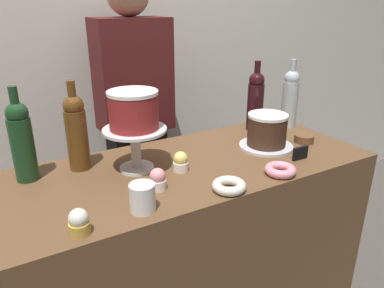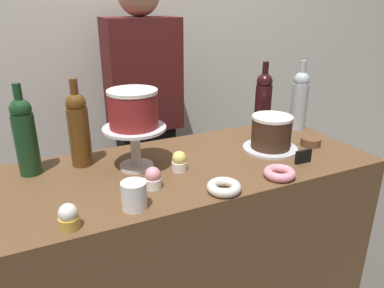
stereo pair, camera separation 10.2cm
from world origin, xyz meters
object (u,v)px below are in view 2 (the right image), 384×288
cake_stand_pedestal (135,140)px  chocolate_round_cake (271,132)px  donut_sugar (223,187)px  donut_pink (280,173)px  cupcake_strawberry (153,178)px  white_layer_cake (133,109)px  barista_figure (145,128)px  wine_bottle_green (25,135)px  wine_bottle_dark_red (263,101)px  coffee_cup_ceramic (134,195)px  cupcake_lemon (179,162)px  cookie_stack (311,142)px  wine_bottle_clear (300,100)px  cupcake_vanilla (69,217)px  wine_bottle_amber (79,128)px  price_sign_chalkboard (303,157)px

cake_stand_pedestal → chocolate_round_cake: 0.56m
chocolate_round_cake → donut_sugar: size_ratio=1.46×
donut_pink → cupcake_strawberry: bearing=164.8°
white_layer_cake → barista_figure: (0.22, 0.58, -0.28)m
wine_bottle_green → wine_bottle_dark_red: size_ratio=1.00×
chocolate_round_cake → coffee_cup_ceramic: (-0.64, -0.21, -0.03)m
chocolate_round_cake → wine_bottle_green: 0.93m
cupcake_lemon → cookie_stack: (0.60, -0.01, -0.02)m
wine_bottle_clear → coffee_cup_ceramic: (-0.92, -0.37, -0.10)m
donut_pink → coffee_cup_ceramic: bearing=177.9°
chocolate_round_cake → cupcake_strawberry: chocolate_round_cake is taller
wine_bottle_dark_red → coffee_cup_ceramic: bearing=-150.9°
donut_pink → coffee_cup_ceramic: coffee_cup_ceramic is taller
chocolate_round_cake → wine_bottle_clear: 0.33m
wine_bottle_green → cupcake_lemon: 0.54m
white_layer_cake → cupcake_vanilla: white_layer_cake is taller
cupcake_lemon → cookie_stack: 0.60m
wine_bottle_dark_red → donut_sugar: (-0.46, -0.44, -0.13)m
wine_bottle_amber → cupcake_strawberry: (0.18, -0.29, -0.11)m
donut_pink → wine_bottle_dark_red: bearing=62.1°
coffee_cup_ceramic → cupcake_strawberry: bearing=46.1°
white_layer_cake → chocolate_round_cake: 0.58m
donut_sugar → coffee_cup_ceramic: coffee_cup_ceramic is taller
cake_stand_pedestal → white_layer_cake: (0.00, 0.00, 0.12)m
wine_bottle_dark_red → barista_figure: (-0.44, 0.43, -0.20)m
wine_bottle_dark_red → donut_pink: 0.51m
white_layer_cake → wine_bottle_clear: wine_bottle_clear is taller
cake_stand_pedestal → donut_sugar: size_ratio=2.02×
price_sign_chalkboard → wine_bottle_amber: bearing=155.6°
wine_bottle_amber → wine_bottle_dark_red: same height
wine_bottle_clear → wine_bottle_dark_red: bearing=165.1°
wine_bottle_amber → wine_bottle_clear: bearing=-1.0°
white_layer_cake → wine_bottle_clear: bearing=6.6°
cupcake_vanilla → wine_bottle_amber: bearing=75.9°
white_layer_cake → price_sign_chalkboard: (0.58, -0.23, -0.20)m
cupcake_strawberry → barista_figure: bearing=73.8°
wine_bottle_dark_red → cupcake_lemon: 0.58m
cake_stand_pedestal → wine_bottle_amber: 0.21m
wine_bottle_green → coffee_cup_ceramic: size_ratio=3.83×
coffee_cup_ceramic → barista_figure: bearing=69.9°
wine_bottle_clear → coffee_cup_ceramic: wine_bottle_clear is taller
chocolate_round_cake → price_sign_chalkboard: size_ratio=2.34×
coffee_cup_ceramic → white_layer_cake: bearing=71.7°
cupcake_vanilla → cupcake_strawberry: bearing=23.3°
donut_sugar → barista_figure: bearing=88.4°
white_layer_cake → wine_bottle_amber: bearing=147.0°
cupcake_strawberry → donut_pink: (0.42, -0.12, -0.02)m
wine_bottle_clear → donut_pink: bearing=-136.2°
white_layer_cake → barista_figure: size_ratio=0.11×
donut_sugar → cake_stand_pedestal: bearing=123.3°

